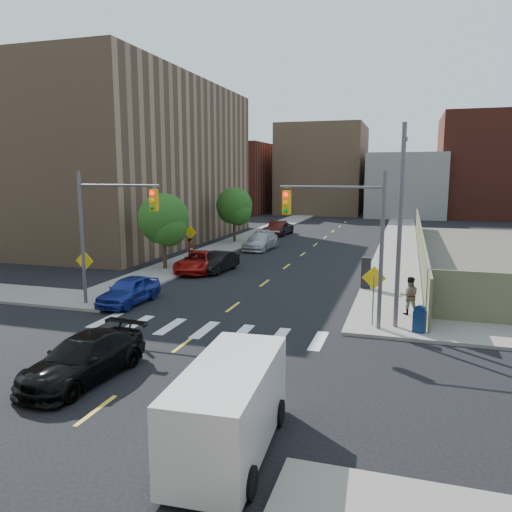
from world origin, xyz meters
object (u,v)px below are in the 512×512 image
Objects in this scene: parked_car_silver at (261,241)px; cargo_van at (231,404)px; parked_car_white at (262,236)px; parked_car_grey at (278,228)px; mailbox at (420,319)px; parked_car_red at (198,262)px; payphone at (366,273)px; parked_car_black at (218,262)px; parked_car_blue at (129,290)px; black_sedan at (84,358)px; parked_car_maroon at (277,228)px; pedestrian_east at (409,296)px; pedestrian_west at (191,251)px.

parked_car_silver is 33.38m from cargo_van.
parked_car_grey is (0.00, 6.46, 0.05)m from parked_car_white.
parked_car_grey is at bearing 135.46° from mailbox.
parked_car_red is at bearing -84.34° from parked_car_white.
parked_car_silver is at bearing -68.92° from parked_car_white.
payphone is (1.81, 18.57, -0.12)m from cargo_van.
mailbox is (13.40, -10.69, 0.03)m from parked_car_black.
parked_car_blue is 9.91m from black_sedan.
parked_car_white is (-1.30, 4.71, -0.08)m from parked_car_silver.
parked_car_maroon is 0.95× the size of cargo_van.
cargo_van reaches higher than parked_car_silver.
pedestrian_west is at bearing -36.70° from pedestrian_east.
parked_car_blue is 0.85× the size of cargo_van.
cargo_van is (8.69, -21.44, 0.50)m from parked_car_black.
parked_car_blue is 11.19m from pedestrian_west.
pedestrian_west is at bearing -97.26° from parked_car_maroon.
parked_car_blue is 0.90× the size of parked_car_maroon.
mailbox is (4.71, 10.76, -0.47)m from cargo_van.
parked_car_grey is 2.67× the size of pedestrian_west.
parked_car_maroon is at bearing -85.78° from parked_car_grey.
pedestrian_west is (-1.40, -14.09, 0.45)m from parked_car_white.
mailbox is (10.91, 8.15, -0.01)m from black_sedan.
parked_car_blue is 9.21m from parked_car_red.
parked_car_black is at bearing -82.39° from parked_car_grey.
cargo_van reaches higher than black_sedan.
payphone is at bearing -9.49° from parked_car_black.
parked_car_red is 1.08× the size of parked_car_maroon.
parked_car_red is 22.43m from parked_car_grey.
cargo_van is (9.99, -36.94, 0.51)m from parked_car_white.
parked_car_white is (0.00, 25.18, -0.05)m from parked_car_blue.
parked_car_maroon is 35.54m from mailbox.
parked_car_black is 15.55m from parked_car_white.
parked_car_red is 15.97m from parked_car_white.
pedestrian_east reaches higher than mailbox.
pedestrian_west is (-1.40, 11.10, 0.40)m from parked_car_blue.
parked_car_black is at bearing -112.77° from pedestrian_west.
cargo_van is at bearing 66.64° from pedestrian_east.
black_sedan is 4.26× the size of mailbox.
parked_car_black is (1.30, 9.69, -0.04)m from parked_car_blue.
parked_car_black is 3.08m from pedestrian_west.
parked_car_white is 0.76× the size of parked_car_grey.
cargo_van is at bearing -148.70° from pedestrian_west.
pedestrian_west is at bearing 121.52° from parked_car_red.
parked_car_silver is 17.23m from payphone.
mailbox is (14.70, -26.18, 0.04)m from parked_car_white.
parked_car_red is at bearing -138.63° from pedestrian_west.
parked_car_blue is 9.77m from parked_car_black.
parked_car_maroon is (-1.30, 10.89, 0.03)m from parked_car_silver.
parked_car_red is 2.62× the size of pedestrian_west.
cargo_van is 4.27× the size of mailbox.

